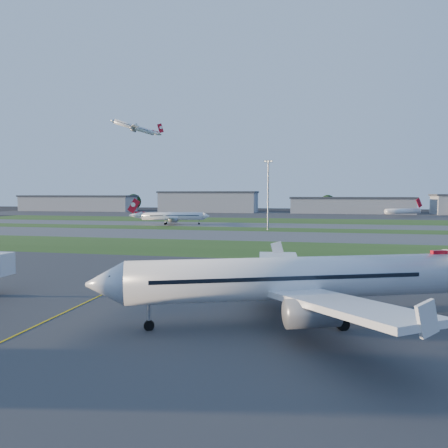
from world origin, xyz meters
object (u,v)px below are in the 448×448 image
(airliner_taxiing, at_px, (172,216))
(mini_jet_near, at_px, (403,211))
(airliner_parked, at_px, (298,279))
(light_mast_centre, at_px, (268,190))

(airliner_taxiing, bearing_deg, mini_jet_near, -155.24)
(airliner_parked, xyz_separation_m, mini_jet_near, (50.98, 226.87, -1.41))
(mini_jet_near, xyz_separation_m, light_mast_centre, (-67.11, -110.74, 11.53))
(airliner_taxiing, xyz_separation_m, light_mast_centre, (44.21, -19.64, 11.20))
(light_mast_centre, bearing_deg, mini_jet_near, 58.78)
(airliner_parked, height_order, light_mast_centre, light_mast_centre)
(airliner_taxiing, relative_size, mini_jet_near, 1.35)
(mini_jet_near, relative_size, light_mast_centre, 0.93)
(airliner_parked, distance_m, light_mast_centre, 117.68)
(airliner_taxiing, distance_m, mini_jet_near, 143.84)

